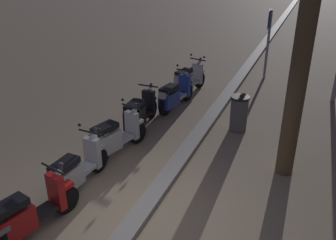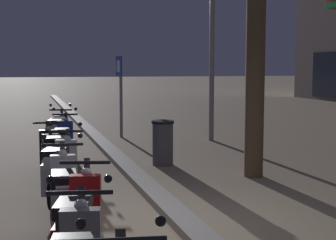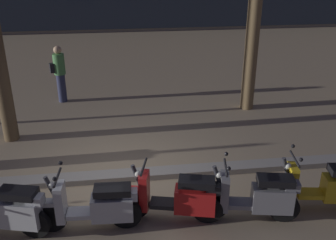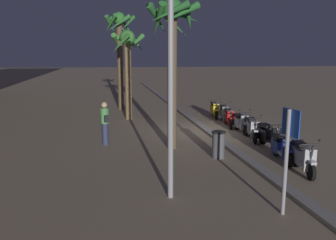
{
  "view_description": "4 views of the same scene",
  "coord_description": "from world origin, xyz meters",
  "views": [
    {
      "loc": [
        4.57,
        2.51,
        4.48
      ],
      "look_at": [
        -2.01,
        -0.21,
        1.06
      ],
      "focal_mm": 39.97,
      "sensor_mm": 36.0,
      "label": 1
    },
    {
      "loc": [
        5.9,
        -1.94,
        2.07
      ],
      "look_at": [
        -0.25,
        -0.16,
        1.39
      ],
      "focal_mm": 53.3,
      "sensor_mm": 36.0,
      "label": 2
    },
    {
      "loc": [
        0.07,
        -6.79,
        4.23
      ],
      "look_at": [
        1.09,
        0.68,
        0.96
      ],
      "focal_mm": 41.0,
      "sensor_mm": 36.0,
      "label": 3
    },
    {
      "loc": [
        -15.14,
        4.62,
        3.5
      ],
      "look_at": [
        -3.29,
        2.49,
        1.24
      ],
      "focal_mm": 36.11,
      "sensor_mm": 36.0,
      "label": 4
    }
  ],
  "objects": [
    {
      "name": "crossing_sign",
      "position": [
        -8.59,
        0.79,
        1.5
      ],
      "size": [
        0.6,
        0.14,
        2.4
      ],
      "color": "#939399",
      "rests_on": "ground"
    },
    {
      "name": "scooter_silver_lead_nearest",
      "position": [
        -6.07,
        -1.2,
        0.47
      ],
      "size": [
        1.72,
        0.68,
        1.17
      ],
      "color": "black",
      "rests_on": "ground"
    },
    {
      "name": "litter_bin",
      "position": [
        -4.18,
        0.86,
        0.48
      ],
      "size": [
        0.48,
        0.48,
        0.95
      ],
      "color": "#56565B",
      "rests_on": "ground"
    },
    {
      "name": "scooter_silver_last_in_row",
      "position": [
        -0.4,
        -1.49,
        0.44
      ],
      "size": [
        1.74,
        0.56,
        1.17
      ],
      "color": "black",
      "rests_on": "ground"
    },
    {
      "name": "ground_plane",
      "position": [
        0.0,
        0.0,
        0.0
      ],
      "size": [
        200.0,
        200.0,
        0.0
      ],
      "primitive_type": "plane",
      "color": "#9E896B"
    },
    {
      "name": "curb_strip",
      "position": [
        0.0,
        0.02,
        0.06
      ],
      "size": [
        60.0,
        0.36,
        0.12
      ],
      "primitive_type": "cube",
      "color": "gray",
      "rests_on": "ground"
    },
    {
      "name": "scooter_blue_mid_rear",
      "position": [
        -4.81,
        -1.17,
        0.44
      ],
      "size": [
        1.78,
        0.64,
        1.17
      ],
      "color": "black",
      "rests_on": "ground"
    },
    {
      "name": "scooter_red_far_back",
      "position": [
        0.99,
        -1.46,
        0.45
      ],
      "size": [
        1.75,
        0.72,
        1.04
      ],
      "color": "black",
      "rests_on": "ground"
    },
    {
      "name": "scooter_silver_second_in_line",
      "position": [
        -1.84,
        -1.44,
        0.47
      ],
      "size": [
        1.72,
        0.73,
        1.17
      ],
      "color": "black",
      "rests_on": "ground"
    },
    {
      "name": "scooter_black_mid_centre",
      "position": [
        -3.21,
        -1.51,
        0.47
      ],
      "size": [
        1.77,
        0.56,
        1.04
      ],
      "color": "black",
      "rests_on": "ground"
    }
  ]
}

